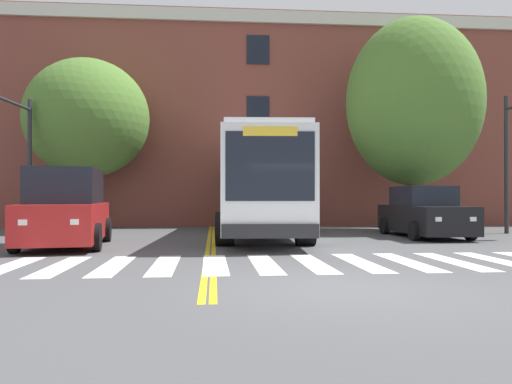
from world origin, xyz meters
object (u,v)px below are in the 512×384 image
Objects in this scene: city_bus at (260,185)px; car_silver_behind_bus at (258,208)px; car_black_far_lane at (424,214)px; street_tree_curbside_large at (414,102)px; car_red_near_lane at (66,210)px; street_tree_curbside_small at (87,119)px; traffic_light_far_corner at (10,138)px.

city_bus is 9.93m from car_silver_behind_bus.
car_black_far_lane reaches higher than car_silver_behind_bus.
car_black_far_lane is (5.86, -1.08, -1.06)m from city_bus.
city_bus is 1.35× the size of street_tree_curbside_large.
car_red_near_lane is 12.11m from car_black_far_lane.
car_silver_behind_bus is (0.80, 9.84, -1.10)m from city_bus.
car_silver_behind_bus is at bearing 127.40° from street_tree_curbside_large.
car_silver_behind_bus is 10.95m from street_tree_curbside_small.
city_bus is 2.57× the size of car_black_far_lane.
car_black_far_lane is 0.64× the size of street_tree_curbside_small.
street_tree_curbside_large is 14.01m from street_tree_curbside_small.
city_bus is at bearing 2.82° from traffic_light_far_corner.
car_black_far_lane is at bearing -65.17° from car_silver_behind_bus.
car_red_near_lane is 14.62m from street_tree_curbside_large.
street_tree_curbside_small is (-1.16, 7.06, 3.75)m from car_red_near_lane.
city_bus is at bearing -94.67° from car_silver_behind_bus.
car_red_near_lane is at bearing -156.29° from street_tree_curbside_large.
car_silver_behind_bus is 10.88m from street_tree_curbside_large.
street_tree_curbside_large reaches higher than car_silver_behind_bus.
car_red_near_lane is at bearing -80.66° from street_tree_curbside_small.
car_red_near_lane is 15.04m from car_silver_behind_bus.
street_tree_curbside_large is (12.76, 5.61, 4.40)m from car_red_near_lane.
car_silver_behind_bus is 0.48× the size of street_tree_curbside_large.
city_bus is 7.92m from street_tree_curbside_large.
street_tree_curbside_small reaches higher than car_red_near_lane.
car_red_near_lane is (-5.99, -3.57, -0.83)m from city_bus.
street_tree_curbside_small is at bearing 99.34° from car_red_near_lane.
traffic_light_far_corner is (-8.81, -0.43, 1.61)m from city_bus.
car_black_far_lane is 14.35m from street_tree_curbside_small.
car_silver_behind_bus is 0.59× the size of street_tree_curbside_small.
car_red_near_lane reaches higher than car_black_far_lane.
street_tree_curbside_small is at bearing 174.04° from street_tree_curbside_large.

